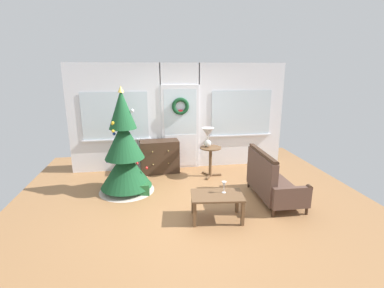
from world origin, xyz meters
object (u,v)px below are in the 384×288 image
(dresser_cabinet, at_px, (160,157))
(table_lamp, at_px, (208,135))
(side_table, at_px, (210,156))
(coffee_table, at_px, (217,198))
(christmas_tree, at_px, (125,154))
(gift_box, at_px, (144,189))
(wine_glass, at_px, (224,185))
(settee_sofa, at_px, (270,181))

(dresser_cabinet, distance_m, table_lamp, 1.30)
(side_table, distance_m, coffee_table, 1.94)
(christmas_tree, bearing_deg, dresser_cabinet, 53.65)
(table_lamp, bearing_deg, gift_box, -151.21)
(side_table, height_order, gift_box, side_table)
(coffee_table, relative_size, gift_box, 4.05)
(christmas_tree, distance_m, wine_glass, 2.14)
(christmas_tree, bearing_deg, gift_box, -34.49)
(settee_sofa, relative_size, wine_glass, 7.11)
(side_table, xyz_separation_m, coffee_table, (-0.31, -1.91, -0.12))
(dresser_cabinet, bearing_deg, table_lamp, -21.22)
(dresser_cabinet, distance_m, coffee_table, 2.51)
(christmas_tree, xyz_separation_m, coffee_table, (1.54, -1.39, -0.41))
(coffee_table, xyz_separation_m, wine_glass, (0.13, 0.06, 0.21))
(christmas_tree, relative_size, dresser_cabinet, 2.27)
(christmas_tree, xyz_separation_m, table_lamp, (1.80, 0.56, 0.20))
(side_table, bearing_deg, wine_glass, -95.76)
(settee_sofa, distance_m, coffee_table, 1.28)
(christmas_tree, distance_m, dresser_cabinet, 1.27)
(settee_sofa, bearing_deg, coffee_table, -154.96)
(coffee_table, bearing_deg, side_table, 80.68)
(christmas_tree, xyz_separation_m, wine_glass, (1.67, -1.33, -0.20))
(settee_sofa, relative_size, side_table, 1.99)
(christmas_tree, xyz_separation_m, dresser_cabinet, (0.72, 0.98, -0.39))
(settee_sofa, height_order, coffee_table, settee_sofa)
(settee_sofa, distance_m, wine_glass, 1.16)
(side_table, height_order, table_lamp, table_lamp)
(side_table, xyz_separation_m, gift_box, (-1.51, -0.76, -0.38))
(wine_glass, bearing_deg, gift_box, 140.46)
(table_lamp, bearing_deg, coffee_table, -97.41)
(table_lamp, relative_size, wine_glass, 2.26)
(christmas_tree, relative_size, coffee_table, 2.36)
(settee_sofa, distance_m, table_lamp, 1.78)
(settee_sofa, height_order, table_lamp, table_lamp)
(christmas_tree, relative_size, settee_sofa, 1.52)
(side_table, height_order, wine_glass, side_table)
(table_lamp, relative_size, gift_box, 2.00)
(dresser_cabinet, height_order, gift_box, dresser_cabinet)
(coffee_table, xyz_separation_m, gift_box, (-1.20, 1.15, -0.26))
(wine_glass, height_order, gift_box, wine_glass)
(dresser_cabinet, distance_m, settee_sofa, 2.69)
(christmas_tree, relative_size, table_lamp, 4.78)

